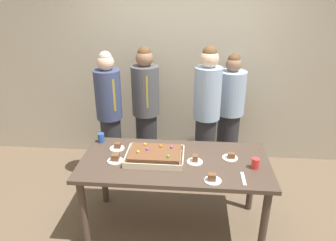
# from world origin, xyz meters

# --- Properties ---
(ground_plane) EXTENTS (12.00, 12.00, 0.00)m
(ground_plane) POSITION_xyz_m (0.00, 0.00, 0.00)
(ground_plane) COLOR brown
(interior_back_panel) EXTENTS (8.00, 0.12, 3.00)m
(interior_back_panel) POSITION_xyz_m (0.00, 1.60, 1.50)
(interior_back_panel) COLOR #B2A893
(interior_back_panel) RESTS_ON ground_plane
(party_table) EXTENTS (1.81, 0.85, 0.79)m
(party_table) POSITION_xyz_m (0.00, 0.00, 0.70)
(party_table) COLOR #47382D
(party_table) RESTS_ON ground_plane
(sheet_cake) EXTENTS (0.55, 0.40, 0.11)m
(sheet_cake) POSITION_xyz_m (-0.19, 0.01, 0.84)
(sheet_cake) COLOR beige
(sheet_cake) RESTS_ON party_table
(plated_slice_near_left) EXTENTS (0.15, 0.15, 0.07)m
(plated_slice_near_left) POSITION_xyz_m (0.19, -0.02, 0.82)
(plated_slice_near_left) COLOR white
(plated_slice_near_left) RESTS_ON party_table
(plated_slice_near_right) EXTENTS (0.15, 0.15, 0.07)m
(plated_slice_near_right) POSITION_xyz_m (-0.56, -0.06, 0.82)
(plated_slice_near_right) COLOR white
(plated_slice_near_right) RESTS_ON party_table
(plated_slice_far_left) EXTENTS (0.15, 0.15, 0.06)m
(plated_slice_far_left) POSITION_xyz_m (-0.60, 0.18, 0.81)
(plated_slice_far_left) COLOR white
(plated_slice_far_left) RESTS_ON party_table
(plated_slice_far_right) EXTENTS (0.15, 0.15, 0.07)m
(plated_slice_far_right) POSITION_xyz_m (0.34, -0.32, 0.82)
(plated_slice_far_right) COLOR white
(plated_slice_far_right) RESTS_ON party_table
(plated_slice_center_front) EXTENTS (0.15, 0.15, 0.06)m
(plated_slice_center_front) POSITION_xyz_m (0.54, 0.08, 0.81)
(plated_slice_center_front) COLOR white
(plated_slice_center_front) RESTS_ON party_table
(drink_cup_nearest) EXTENTS (0.07, 0.07, 0.10)m
(drink_cup_nearest) POSITION_xyz_m (-0.81, 0.32, 0.84)
(drink_cup_nearest) COLOR #2D5199
(drink_cup_nearest) RESTS_ON party_table
(drink_cup_middle) EXTENTS (0.07, 0.07, 0.10)m
(drink_cup_middle) POSITION_xyz_m (0.75, -0.08, 0.84)
(drink_cup_middle) COLOR red
(drink_cup_middle) RESTS_ON party_table
(cake_server_utensil) EXTENTS (0.03, 0.20, 0.01)m
(cake_server_utensil) POSITION_xyz_m (0.62, -0.26, 0.80)
(cake_server_utensil) COLOR silver
(cake_server_utensil) RESTS_ON party_table
(person_serving_front) EXTENTS (0.31, 0.31, 1.75)m
(person_serving_front) POSITION_xyz_m (0.32, 0.78, 0.93)
(person_serving_front) COLOR #28282D
(person_serving_front) RESTS_ON ground_plane
(person_green_shirt_behind) EXTENTS (0.31, 0.31, 1.67)m
(person_green_shirt_behind) POSITION_xyz_m (-0.84, 0.83, 0.87)
(person_green_shirt_behind) COLOR #28282D
(person_green_shirt_behind) RESTS_ON ground_plane
(person_striped_tie_right) EXTENTS (0.35, 0.35, 1.67)m
(person_striped_tie_right) POSITION_xyz_m (-0.45, 1.13, 0.87)
(person_striped_tie_right) COLOR #28282D
(person_striped_tie_right) RESTS_ON ground_plane
(person_far_right_suit) EXTENTS (0.35, 0.35, 1.59)m
(person_far_right_suit) POSITION_xyz_m (0.63, 1.17, 0.82)
(person_far_right_suit) COLOR #28282D
(person_far_right_suit) RESTS_ON ground_plane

